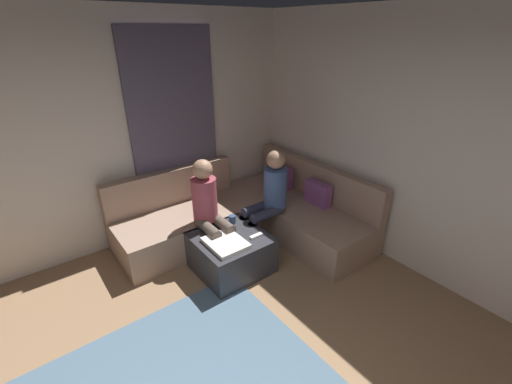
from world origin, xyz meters
name	(u,v)px	position (x,y,z in m)	size (l,w,h in m)	color
wall_back	(483,166)	(0.00, 2.94, 1.35)	(6.00, 0.12, 2.70)	beige
wall_left	(55,147)	(-2.94, 0.00, 1.35)	(0.12, 6.00, 2.70)	beige
curtain_panel	(176,136)	(-2.84, 1.30, 1.25)	(0.06, 1.10, 2.50)	#595166
sectional_couch	(250,215)	(-2.08, 1.88, 0.28)	(2.10, 2.55, 0.87)	#9E7F6B
ottoman	(231,252)	(-1.63, 1.27, 0.21)	(0.76, 0.76, 0.42)	#333338
folded_blanket	(226,243)	(-1.53, 1.15, 0.44)	(0.44, 0.36, 0.04)	white
coffee_mug	(232,219)	(-1.85, 1.45, 0.47)	(0.08, 0.08, 0.10)	#334C72
game_remote	(256,236)	(-1.45, 1.49, 0.43)	(0.05, 0.15, 0.02)	white
person_on_couch_back	(269,196)	(-1.78, 1.93, 0.66)	(0.30, 0.60, 1.20)	#2D3347
person_on_couch_side	(209,208)	(-1.93, 1.21, 0.66)	(0.60, 0.30, 1.20)	brown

